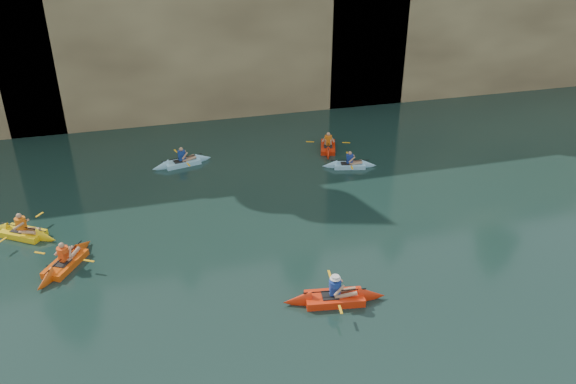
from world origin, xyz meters
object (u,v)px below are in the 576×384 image
object	(u,v)px
kayaker_orange	(65,263)
kayaker_red_far	(328,147)
main_kayaker	(334,298)
kayaker_ltblue_near	(349,165)

from	to	relation	value
kayaker_orange	kayaker_red_far	distance (m)	15.05
main_kayaker	kayaker_orange	distance (m)	9.87
main_kayaker	kayaker_ltblue_near	world-z (taller)	main_kayaker
main_kayaker	kayaker_orange	size ratio (longest dim) A/B	1.10
kayaker_orange	main_kayaker	bearing A→B (deg)	-87.40
kayaker_ltblue_near	kayaker_red_far	size ratio (longest dim) A/B	0.85
kayaker_orange	kayaker_red_far	xyz separation A→B (m)	(12.87, 7.81, -0.01)
main_kayaker	kayaker_ltblue_near	size ratio (longest dim) A/B	1.25
kayaker_ltblue_near	kayaker_red_far	bearing A→B (deg)	109.62
main_kayaker	kayaker_ltblue_near	bearing A→B (deg)	75.37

